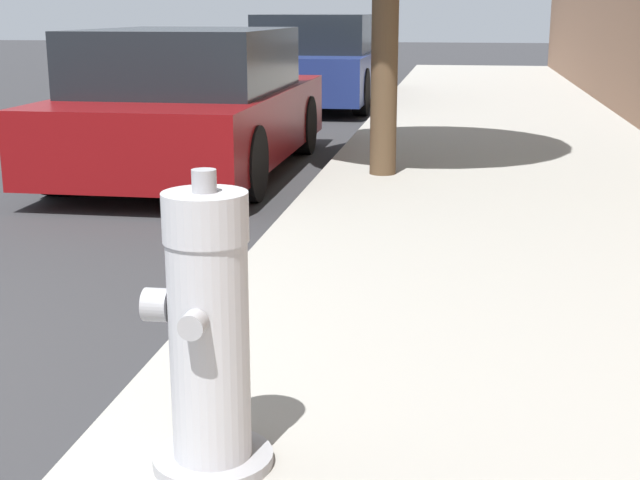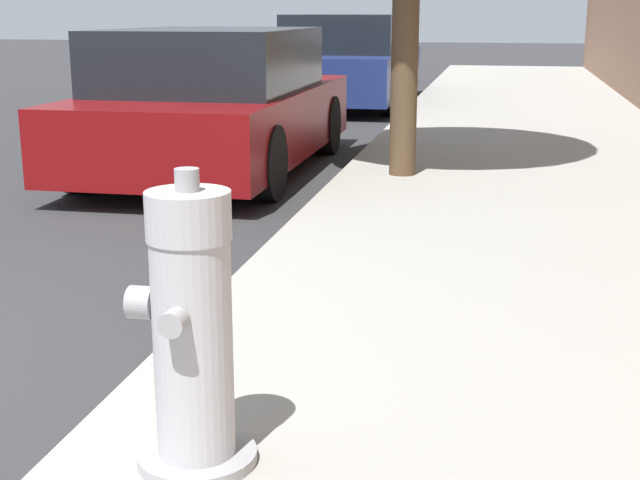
% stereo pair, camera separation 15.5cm
% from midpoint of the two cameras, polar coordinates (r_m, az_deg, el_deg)
% --- Properties ---
extents(sidewalk_slab, '(3.18, 40.00, 0.14)m').
position_cam_midpoint_polar(sidewalk_slab, '(3.08, 14.82, -13.07)').
color(sidewalk_slab, '#99968E').
rests_on(sidewalk_slab, ground_plane).
extents(fire_hydrant, '(0.37, 0.36, 0.90)m').
position_cam_midpoint_polar(fire_hydrant, '(2.64, -8.84, -6.16)').
color(fire_hydrant, '#97979C').
rests_on(fire_hydrant, sidewalk_slab).
extents(parked_car_near, '(1.79, 3.94, 1.31)m').
position_cam_midpoint_polar(parked_car_near, '(8.32, -8.68, 8.55)').
color(parked_car_near, maroon).
rests_on(parked_car_near, ground_plane).
extents(parked_car_mid, '(1.82, 4.59, 1.40)m').
position_cam_midpoint_polar(parked_car_mid, '(14.30, -0.31, 11.35)').
color(parked_car_mid, navy).
rests_on(parked_car_mid, ground_plane).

